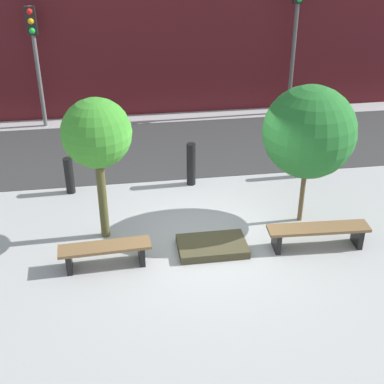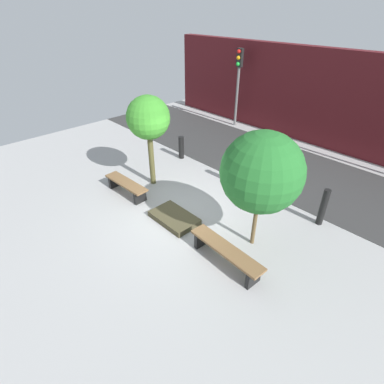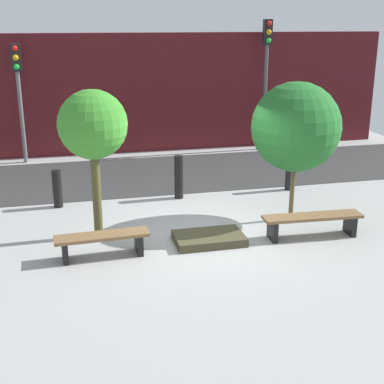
{
  "view_description": "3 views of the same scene",
  "coord_description": "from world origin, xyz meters",
  "views": [
    {
      "loc": [
        -1.68,
        -8.78,
        6.06
      ],
      "look_at": [
        -0.34,
        0.16,
        1.1
      ],
      "focal_mm": 50.0,
      "sensor_mm": 36.0,
      "label": 1
    },
    {
      "loc": [
        5.2,
        -4.49,
        5.17
      ],
      "look_at": [
        0.26,
        0.17,
        0.87
      ],
      "focal_mm": 28.0,
      "sensor_mm": 36.0,
      "label": 2
    },
    {
      "loc": [
        -2.54,
        -9.55,
        4.14
      ],
      "look_at": [
        -0.31,
        -0.15,
        1.02
      ],
      "focal_mm": 50.0,
      "sensor_mm": 36.0,
      "label": 3
    }
  ],
  "objects": [
    {
      "name": "ground_plane",
      "position": [
        0.0,
        0.0,
        0.0
      ],
      "size": [
        18.0,
        18.0,
        0.0
      ],
      "primitive_type": "plane",
      "color": "#A6A6A6"
    },
    {
      "name": "road_strip",
      "position": [
        0.0,
        4.74,
        0.01
      ],
      "size": [
        18.0,
        3.88,
        0.01
      ],
      "primitive_type": "cube",
      "color": "#343434",
      "rests_on": "ground"
    },
    {
      "name": "building_facade",
      "position": [
        0.0,
        7.77,
        1.88
      ],
      "size": [
        16.2,
        0.5,
        3.76
      ],
      "primitive_type": "cube",
      "color": "#511419",
      "rests_on": "ground"
    },
    {
      "name": "bench_left",
      "position": [
        -2.07,
        -0.47,
        0.32
      ],
      "size": [
        1.72,
        0.49,
        0.44
      ],
      "rotation": [
        0.0,
        0.0,
        0.05
      ],
      "color": "black",
      "rests_on": "ground"
    },
    {
      "name": "bench_right",
      "position": [
        2.07,
        -0.47,
        0.34
      ],
      "size": [
        2.01,
        0.51,
        0.46
      ],
      "rotation": [
        0.0,
        0.0,
        -0.05
      ],
      "color": "black",
      "rests_on": "ground"
    },
    {
      "name": "planter_bed",
      "position": [
        0.0,
        -0.27,
        0.08
      ],
      "size": [
        1.34,
        0.84,
        0.16
      ],
      "primitive_type": "cube",
      "color": "#443F29",
      "rests_on": "ground"
    },
    {
      "name": "tree_behind_left_bench",
      "position": [
        -2.07,
        0.57,
        2.23
      ],
      "size": [
        1.32,
        1.32,
        2.92
      ],
      "color": "#4D4A28",
      "rests_on": "ground"
    },
    {
      "name": "tree_behind_right_bench",
      "position": [
        2.07,
        0.57,
        2.03
      ],
      "size": [
        1.86,
        1.86,
        2.96
      ],
      "color": "brown",
      "rests_on": "ground"
    },
    {
      "name": "bollard_far_left",
      "position": [
        -2.86,
        2.55,
        0.44
      ],
      "size": [
        0.21,
        0.21,
        0.87
      ],
      "primitive_type": "cylinder",
      "color": "black",
      "rests_on": "ground"
    },
    {
      "name": "bollard_left",
      "position": [
        0.0,
        2.55,
        0.53
      ],
      "size": [
        0.22,
        0.22,
        1.05
      ],
      "primitive_type": "cylinder",
      "color": "black",
      "rests_on": "ground"
    },
    {
      "name": "bollard_center",
      "position": [
        2.86,
        2.55,
        0.54
      ],
      "size": [
        0.18,
        0.18,
        1.09
      ],
      "primitive_type": "cylinder",
      "color": "black",
      "rests_on": "ground"
    },
    {
      "name": "traffic_light_west",
      "position": [
        -3.83,
        6.96,
        2.42
      ],
      "size": [
        0.28,
        0.27,
        3.5
      ],
      "color": "slate",
      "rests_on": "ground"
    }
  ]
}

